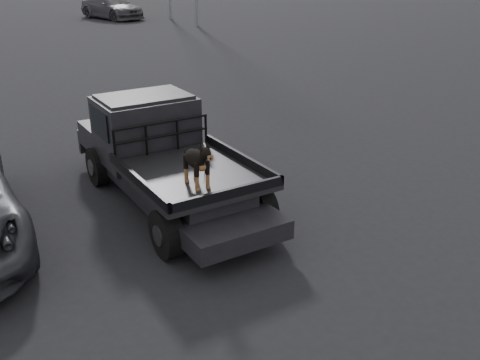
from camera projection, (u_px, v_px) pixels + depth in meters
ground at (195, 237)px, 8.59m from camera, size 120.00×120.00×0.00m
flatbed_ute at (169, 179)px, 9.61m from camera, size 2.00×5.40×0.92m
ute_cab at (145, 118)px, 10.00m from camera, size 1.72×1.30×0.88m
headache_rack at (162, 137)px, 9.48m from camera, size 1.80×0.08×0.55m
dog at (196, 163)px, 8.07m from camera, size 0.32×0.60×0.74m
distant_car_b at (112, 7)px, 36.97m from camera, size 3.50×5.78×1.57m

